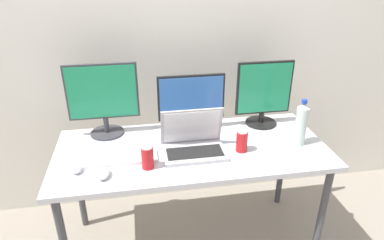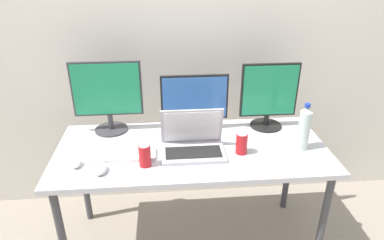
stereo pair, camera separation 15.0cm
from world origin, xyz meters
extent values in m
plane|color=gray|center=(0.00, 0.00, 0.00)|extent=(16.00, 16.00, 0.00)
cube|color=silver|center=(0.00, 0.59, 1.30)|extent=(7.00, 0.08, 2.60)
cylinder|color=#424247|center=(0.74, -0.29, 0.35)|extent=(0.04, 0.04, 0.71)
cylinder|color=#424247|center=(-0.74, 0.29, 0.35)|extent=(0.04, 0.04, 0.71)
cylinder|color=#424247|center=(0.74, 0.29, 0.35)|extent=(0.04, 0.04, 0.71)
cube|color=silver|center=(0.00, 0.00, 0.72)|extent=(1.59, 0.70, 0.03)
cylinder|color=#38383D|center=(-0.50, 0.27, 0.75)|extent=(0.21, 0.21, 0.01)
cylinder|color=#38383D|center=(-0.50, 0.27, 0.80)|extent=(0.03, 0.03, 0.10)
cube|color=#38383D|center=(-0.50, 0.27, 1.03)|extent=(0.43, 0.02, 0.35)
cube|color=#1E8C59|center=(-0.50, 0.25, 1.03)|extent=(0.41, 0.01, 0.32)
cylinder|color=black|center=(0.04, 0.24, 0.75)|extent=(0.18, 0.18, 0.01)
cylinder|color=black|center=(0.04, 0.24, 0.78)|extent=(0.03, 0.03, 0.06)
cube|color=black|center=(0.04, 0.24, 0.96)|extent=(0.42, 0.02, 0.29)
cube|color=#3366B2|center=(0.04, 0.22, 0.96)|extent=(0.40, 0.01, 0.27)
cylinder|color=black|center=(0.51, 0.23, 0.75)|extent=(0.21, 0.21, 0.01)
cylinder|color=black|center=(0.51, 0.23, 0.79)|extent=(0.03, 0.03, 0.07)
cube|color=black|center=(0.51, 0.23, 1.00)|extent=(0.37, 0.02, 0.35)
cube|color=#1E8C59|center=(0.51, 0.22, 1.00)|extent=(0.34, 0.01, 0.33)
cube|color=#B7B7BC|center=(0.00, -0.07, 0.75)|extent=(0.36, 0.24, 0.02)
cube|color=black|center=(0.00, -0.09, 0.76)|extent=(0.32, 0.13, 0.00)
cube|color=#B7B7BC|center=(0.00, 0.01, 0.87)|extent=(0.36, 0.07, 0.23)
cube|color=white|center=(0.00, 0.01, 0.87)|extent=(0.32, 0.06, 0.21)
cube|color=white|center=(-0.41, -0.07, 0.75)|extent=(0.39, 0.14, 0.02)
ellipsoid|color=silver|center=(-0.64, -0.14, 0.76)|extent=(0.08, 0.11, 0.04)
ellipsoid|color=silver|center=(-0.50, -0.21, 0.76)|extent=(0.07, 0.11, 0.04)
cylinder|color=silver|center=(0.64, -0.06, 0.86)|extent=(0.07, 0.07, 0.24)
cone|color=silver|center=(0.64, -0.06, 0.99)|extent=(0.06, 0.06, 0.03)
cylinder|color=#1938B2|center=(0.64, -0.06, 1.02)|extent=(0.03, 0.03, 0.02)
cylinder|color=red|center=(0.28, -0.09, 0.80)|extent=(0.07, 0.07, 0.12)
cylinder|color=silver|center=(0.28, -0.09, 0.86)|extent=(0.06, 0.06, 0.00)
cylinder|color=red|center=(-0.27, -0.17, 0.80)|extent=(0.07, 0.07, 0.12)
cylinder|color=silver|center=(-0.27, -0.17, 0.86)|extent=(0.06, 0.06, 0.00)
camera|label=1|loc=(-0.30, -1.72, 1.77)|focal=32.00mm
camera|label=2|loc=(-0.15, -1.74, 1.77)|focal=32.00mm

